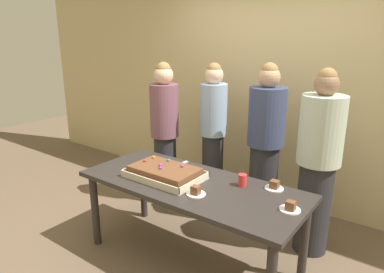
% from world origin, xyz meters
% --- Properties ---
extents(ground_plane, '(12.00, 12.00, 0.00)m').
position_xyz_m(ground_plane, '(0.00, 0.00, 0.00)').
color(ground_plane, brown).
extents(interior_back_panel, '(8.00, 0.12, 3.00)m').
position_xyz_m(interior_back_panel, '(0.00, 1.60, 1.50)').
color(interior_back_panel, '#CCB784').
rests_on(interior_back_panel, ground_plane).
extents(party_table, '(1.92, 0.81, 0.75)m').
position_xyz_m(party_table, '(0.00, 0.00, 0.66)').
color(party_table, '#2D2826').
rests_on(party_table, ground_plane).
extents(sheet_cake, '(0.65, 0.42, 0.12)m').
position_xyz_m(sheet_cake, '(-0.25, -0.05, 0.79)').
color(sheet_cake, beige).
rests_on(sheet_cake, party_table).
extents(plated_slice_near_left, '(0.15, 0.15, 0.07)m').
position_xyz_m(plated_slice_near_left, '(0.61, 0.30, 0.77)').
color(plated_slice_near_left, white).
rests_on(plated_slice_near_left, party_table).
extents(plated_slice_near_right, '(0.15, 0.15, 0.08)m').
position_xyz_m(plated_slice_near_right, '(0.17, -0.16, 0.77)').
color(plated_slice_near_right, white).
rests_on(plated_slice_near_right, party_table).
extents(plated_slice_far_left, '(0.15, 0.15, 0.07)m').
position_xyz_m(plated_slice_far_left, '(0.85, 0.03, 0.77)').
color(plated_slice_far_left, white).
rests_on(plated_slice_far_left, party_table).
extents(drink_cup_nearest, '(0.07, 0.07, 0.10)m').
position_xyz_m(drink_cup_nearest, '(0.38, 0.20, 0.80)').
color(drink_cup_nearest, red).
rests_on(drink_cup_nearest, party_table).
extents(cake_server_utensil, '(0.03, 0.20, 0.01)m').
position_xyz_m(cake_server_utensil, '(-0.33, 0.28, 0.75)').
color(cake_server_utensil, silver).
rests_on(cake_server_utensil, party_table).
extents(person_serving_front, '(0.30, 0.30, 1.65)m').
position_xyz_m(person_serving_front, '(-0.45, 1.03, 0.87)').
color(person_serving_front, '#28282D').
rests_on(person_serving_front, ground_plane).
extents(person_green_shirt_behind, '(0.37, 0.37, 1.69)m').
position_xyz_m(person_green_shirt_behind, '(0.21, 0.98, 0.87)').
color(person_green_shirt_behind, '#28282D').
rests_on(person_green_shirt_behind, ground_plane).
extents(person_striped_tie_right, '(0.38, 0.38, 1.68)m').
position_xyz_m(person_striped_tie_right, '(0.80, 0.79, 0.86)').
color(person_striped_tie_right, '#28282D').
rests_on(person_striped_tie_right, ground_plane).
extents(person_far_right_suit, '(0.32, 0.32, 1.65)m').
position_xyz_m(person_far_right_suit, '(-0.94, 0.76, 0.87)').
color(person_far_right_suit, '#28282D').
rests_on(person_far_right_suit, ground_plane).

